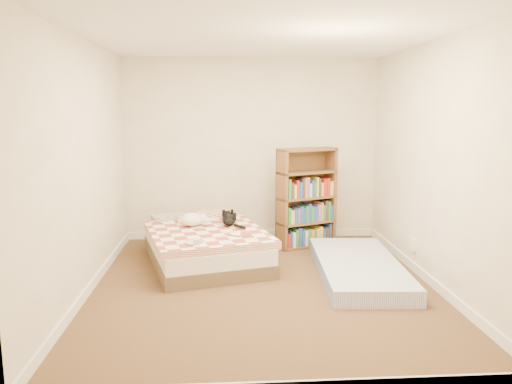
{
  "coord_description": "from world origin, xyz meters",
  "views": [
    {
      "loc": [
        -0.4,
        -4.91,
        1.82
      ],
      "look_at": [
        -0.05,
        0.3,
        0.94
      ],
      "focal_mm": 35.0,
      "sensor_mm": 36.0,
      "label": 1
    }
  ],
  "objects": [
    {
      "name": "room",
      "position": [
        0.0,
        0.0,
        1.2
      ],
      "size": [
        3.51,
        4.01,
        2.51
      ],
      "color": "#482B1F",
      "rests_on": "ground"
    },
    {
      "name": "bed",
      "position": [
        -0.63,
        0.89,
        0.21
      ],
      "size": [
        1.64,
        2.01,
        0.47
      ],
      "rotation": [
        0.0,
        0.0,
        0.26
      ],
      "color": "brown",
      "rests_on": "room"
    },
    {
      "name": "bookshelf",
      "position": [
        0.69,
        1.51,
        0.5
      ],
      "size": [
        0.88,
        0.55,
        1.31
      ],
      "rotation": [
        0.0,
        0.0,
        0.39
      ],
      "color": "brown",
      "rests_on": "room"
    },
    {
      "name": "floor_mattress",
      "position": [
        1.08,
        0.28,
        0.09
      ],
      "size": [
        0.97,
        1.95,
        0.17
      ],
      "primitive_type": "cube",
      "rotation": [
        0.0,
        0.0,
        -0.06
      ],
      "color": "#778DC6",
      "rests_on": "room"
    },
    {
      "name": "black_cat",
      "position": [
        -0.33,
        1.07,
        0.48
      ],
      "size": [
        0.23,
        0.62,
        0.14
      ],
      "rotation": [
        0.0,
        0.0,
        0.12
      ],
      "color": "black",
      "rests_on": "bed"
    },
    {
      "name": "white_dog",
      "position": [
        -0.77,
        1.0,
        0.5
      ],
      "size": [
        0.4,
        0.41,
        0.15
      ],
      "rotation": [
        0.0,
        0.0,
        0.49
      ],
      "color": "white",
      "rests_on": "bed"
    }
  ]
}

